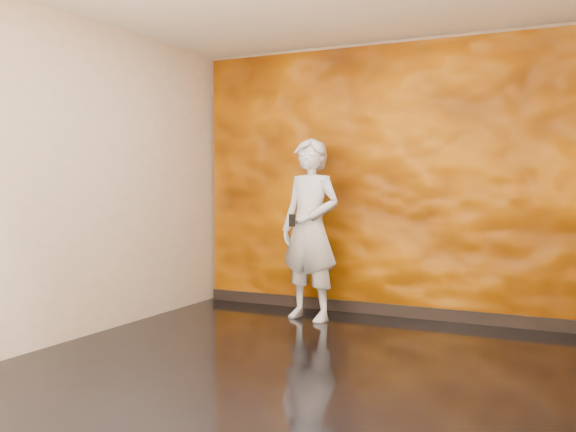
% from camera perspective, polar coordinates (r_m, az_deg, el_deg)
% --- Properties ---
extents(room, '(4.02, 4.02, 2.81)m').
position_cam_1_polar(room, '(4.83, 0.51, 3.46)').
color(room, black).
rests_on(room, ground).
extents(feature_wall, '(3.90, 0.06, 2.75)m').
position_cam_1_polar(feature_wall, '(6.65, 7.85, 3.14)').
color(feature_wall, '#D57200').
rests_on(feature_wall, ground).
extents(baseboard, '(3.90, 0.04, 0.12)m').
position_cam_1_polar(baseboard, '(6.74, 7.66, -8.15)').
color(baseboard, black).
rests_on(baseboard, ground).
extents(man, '(0.73, 0.56, 1.79)m').
position_cam_1_polar(man, '(6.34, 1.99, -1.20)').
color(man, '#9B9FAB').
rests_on(man, ground).
extents(phone, '(0.07, 0.02, 0.12)m').
position_cam_1_polar(phone, '(6.15, 0.36, -0.39)').
color(phone, black).
rests_on(phone, man).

